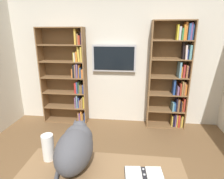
% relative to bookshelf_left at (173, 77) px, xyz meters
% --- Properties ---
extents(wall_back, '(4.52, 0.06, 2.70)m').
position_rel_bookshelf_left_xyz_m(wall_back, '(1.17, -0.17, 0.29)').
color(wall_back, silver).
rests_on(wall_back, ground).
extents(bookshelf_left, '(0.77, 0.28, 2.13)m').
position_rel_bookshelf_left_xyz_m(bookshelf_left, '(0.00, 0.00, 0.00)').
color(bookshelf_left, brown).
rests_on(bookshelf_left, ground).
extents(bookshelf_right, '(0.95, 0.28, 2.01)m').
position_rel_bookshelf_left_xyz_m(bookshelf_right, '(2.14, -0.01, -0.07)').
color(bookshelf_right, brown).
rests_on(bookshelf_right, ground).
extents(wall_mounted_tv, '(0.89, 0.07, 0.54)m').
position_rel_bookshelf_left_xyz_m(wall_mounted_tv, '(1.20, -0.09, 0.34)').
color(wall_mounted_tv, '#B7B7BC').
extents(cat, '(0.32, 0.68, 0.38)m').
position_rel_bookshelf_left_xyz_m(cat, '(1.30, 2.29, -0.14)').
color(cat, '#4C4C51').
rests_on(cat, desk).
extents(open_binder, '(0.35, 0.25, 0.02)m').
position_rel_bookshelf_left_xyz_m(open_binder, '(0.68, 2.38, -0.32)').
color(open_binder, '#26262B').
rests_on(open_binder, desk).
extents(paper_towel_roll, '(0.11, 0.11, 0.26)m').
position_rel_bookshelf_left_xyz_m(paper_towel_roll, '(1.58, 2.25, -0.20)').
color(paper_towel_roll, white).
rests_on(paper_towel_roll, desk).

